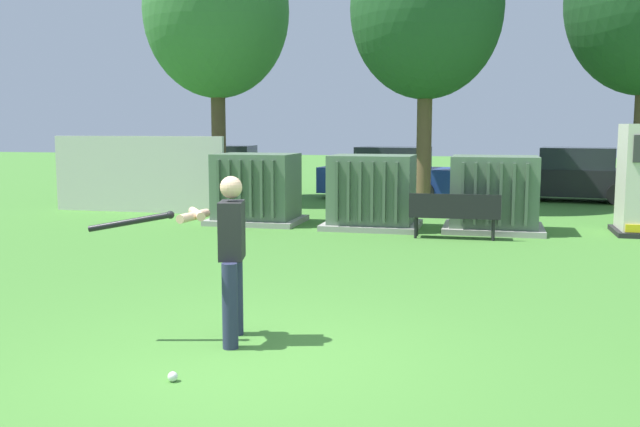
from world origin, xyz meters
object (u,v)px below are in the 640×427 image
park_bench (454,213)px  sports_ball (173,377)px  parked_car_right_of_center (573,176)px  transformer_west (257,189)px  transformer_mid_east (494,195)px  transformer_mid_west (372,193)px  parked_car_leftmost (219,172)px  parked_car_left_of_center (390,175)px  batter (227,250)px

park_bench → sports_ball: park_bench is taller
sports_ball → parked_car_right_of_center: size_ratio=0.02×
transformer_west → transformer_mid_east: same height
transformer_west → parked_car_right_of_center: (7.72, 6.95, -0.04)m
transformer_mid_west → park_bench: transformer_mid_west is taller
transformer_mid_east → park_bench: size_ratio=1.16×
transformer_mid_east → park_bench: bearing=-120.5°
parked_car_right_of_center → park_bench: bearing=-110.6°
parked_car_leftmost → parked_car_left_of_center: bearing=-1.1°
transformer_west → park_bench: (4.62, -1.31, -0.25)m
sports_ball → parked_car_left_of_center: bearing=91.4°
parked_car_leftmost → parked_car_left_of_center: 5.76m
parked_car_left_of_center → parked_car_right_of_center: (5.50, 0.66, 0.00)m
sports_ball → parked_car_left_of_center: size_ratio=0.02×
transformer_mid_west → transformer_mid_east: size_ratio=1.00×
sports_ball → transformer_west: bearing=104.8°
transformer_west → sports_ball: (2.63, -9.96, -0.74)m
transformer_mid_west → sports_ball: bearing=-90.7°
transformer_mid_east → sports_ball: bearing=-105.5°
transformer_mid_west → sports_ball: size_ratio=23.33×
batter → parked_car_leftmost: (-6.21, 15.13, -0.22)m
parked_car_leftmost → sports_ball: bearing=-69.3°
transformer_mid_west → sports_ball: (-0.13, -9.80, -0.74)m
park_bench → sports_ball: size_ratio=20.10×
transformer_west → transformer_mid_west: bearing=-3.3°
transformer_mid_east → transformer_west: bearing=179.9°
parked_car_left_of_center → parked_car_right_of_center: size_ratio=0.99×
transformer_mid_east → sports_ball: transformer_mid_east is taller
transformer_west → parked_car_right_of_center: same height
sports_ball → parked_car_right_of_center: (5.09, 16.91, 0.71)m
parked_car_leftmost → parked_car_right_of_center: (11.26, 0.55, 0.00)m
sports_ball → parked_car_left_of_center: (-0.41, 16.25, 0.71)m
transformer_mid_west → transformer_west: bearing=176.7°
transformer_mid_west → batter: bearing=-90.5°
batter → parked_car_leftmost: size_ratio=0.40×
batter → transformer_mid_west: bearing=89.5°
transformer_mid_west → batter: 8.58m
transformer_mid_west → sports_ball: 9.83m
parked_car_leftmost → transformer_west: bearing=-61.1°
transformer_mid_west → park_bench: bearing=-31.7°
transformer_mid_west → parked_car_leftmost: (-6.29, 6.56, -0.04)m
parked_car_right_of_center → parked_car_leftmost: bearing=-177.2°
transformer_mid_west → parked_car_right_of_center: (4.96, 7.11, -0.04)m
transformer_west → parked_car_left_of_center: 6.67m
transformer_mid_west → batter: (-0.08, -8.58, 0.19)m
parked_car_leftmost → parked_car_right_of_center: bearing=2.8°
transformer_west → parked_car_leftmost: bearing=118.9°
transformer_mid_east → parked_car_leftmost: bearing=144.3°
sports_ball → parked_car_left_of_center: 16.27m
transformer_west → parked_car_right_of_center: size_ratio=0.48×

